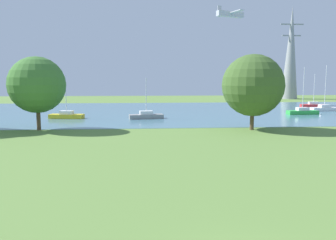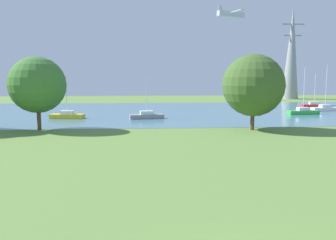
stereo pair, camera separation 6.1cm
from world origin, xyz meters
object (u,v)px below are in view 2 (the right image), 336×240
at_px(sailboat_green, 303,111).
at_px(electricity_pylon, 292,53).
at_px(sailboat_gray, 147,116).
at_px(light_aircraft, 231,14).
at_px(tree_east_far, 37,85).
at_px(sailboat_red, 314,105).
at_px(tree_west_near, 253,85).
at_px(sailboat_white, 325,108).
at_px(sailboat_yellow, 67,115).

height_order(sailboat_green, electricity_pylon, electricity_pylon).
bearing_deg(sailboat_gray, light_aircraft, 54.15).
height_order(sailboat_green, tree_east_far, tree_east_far).
height_order(sailboat_gray, electricity_pylon, electricity_pylon).
relative_size(sailboat_red, electricity_pylon, 0.26).
bearing_deg(light_aircraft, tree_west_near, -100.07).
xyz_separation_m(sailboat_white, light_aircraft, (-13.16, 15.91, 18.79)).
bearing_deg(sailboat_white, sailboat_red, 77.24).
bearing_deg(tree_east_far, sailboat_gray, 38.86).
height_order(sailboat_red, sailboat_gray, sailboat_red).
distance_m(sailboat_yellow, tree_east_far, 11.64).
bearing_deg(tree_west_near, sailboat_red, 52.10).
height_order(tree_east_far, tree_west_near, tree_west_near).
bearing_deg(sailboat_gray, sailboat_white, 16.33).
height_order(sailboat_green, sailboat_gray, sailboat_green).
bearing_deg(electricity_pylon, sailboat_gray, -132.55).
height_order(sailboat_red, sailboat_white, sailboat_white).
bearing_deg(tree_east_far, sailboat_white, 23.51).
height_order(tree_west_near, electricity_pylon, electricity_pylon).
height_order(sailboat_green, sailboat_yellow, sailboat_green).
height_order(sailboat_red, electricity_pylon, electricity_pylon).
distance_m(sailboat_gray, sailboat_yellow, 11.39).
bearing_deg(sailboat_gray, sailboat_green, 9.10).
relative_size(sailboat_yellow, light_aircraft, 0.75).
height_order(sailboat_yellow, light_aircraft, light_aircraft).
xyz_separation_m(sailboat_red, tree_east_far, (-44.80, -25.68, 4.54)).
distance_m(sailboat_white, tree_east_far, 47.38).
height_order(sailboat_gray, tree_east_far, tree_east_far).
relative_size(sailboat_green, sailboat_red, 1.14).
xyz_separation_m(sailboat_red, electricity_pylon, (7.13, 27.50, 12.21)).
relative_size(sailboat_yellow, electricity_pylon, 0.25).
relative_size(sailboat_red, tree_west_near, 0.78).
xyz_separation_m(tree_east_far, light_aircraft, (30.09, 34.72, 14.27)).
bearing_deg(sailboat_white, tree_east_far, -156.49).
height_order(tree_east_far, light_aircraft, light_aircraft).
xyz_separation_m(sailboat_white, tree_west_near, (-19.59, -20.30, 4.46)).
xyz_separation_m(sailboat_green, sailboat_red, (8.02, 12.06, -0.01)).
distance_m(sailboat_green, sailboat_gray, 25.13).
distance_m(sailboat_red, sailboat_gray, 36.54).
distance_m(sailboat_gray, tree_east_far, 16.03).
height_order(sailboat_yellow, sailboat_white, sailboat_white).
xyz_separation_m(sailboat_red, tree_west_near, (-21.15, -27.17, 4.48)).
xyz_separation_m(sailboat_yellow, light_aircraft, (29.46, 24.02, 18.81)).
relative_size(sailboat_green, tree_west_near, 0.89).
bearing_deg(sailboat_red, light_aircraft, 148.44).
xyz_separation_m(tree_east_far, tree_west_near, (23.66, -1.49, -0.06)).
distance_m(sailboat_green, sailboat_white, 8.30).
bearing_deg(sailboat_gray, tree_east_far, -141.14).
distance_m(sailboat_white, electricity_pylon, 37.48).
bearing_deg(sailboat_yellow, electricity_pylon, 39.62).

